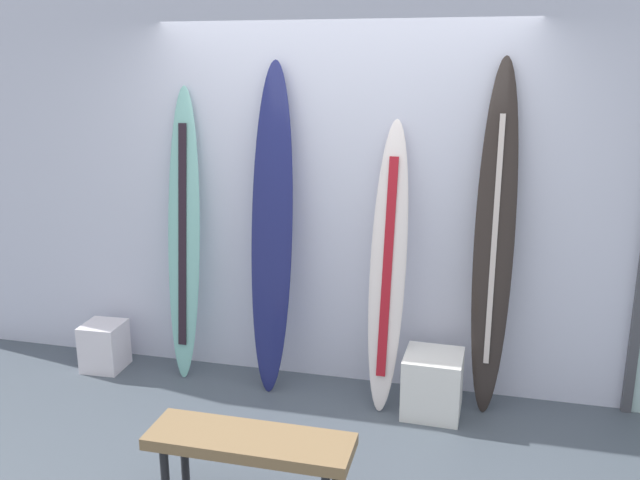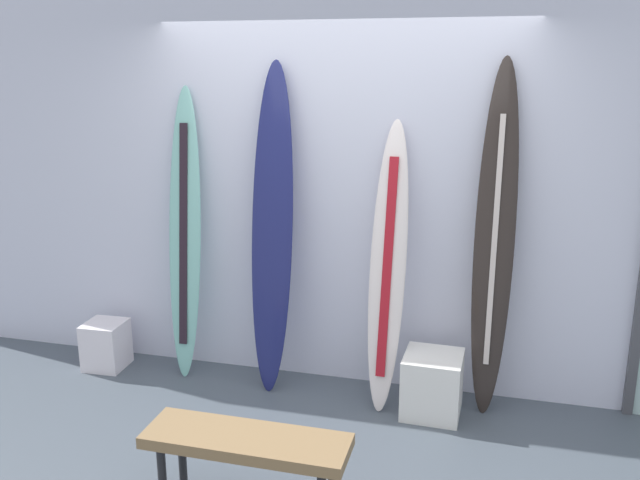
# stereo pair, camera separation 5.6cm
# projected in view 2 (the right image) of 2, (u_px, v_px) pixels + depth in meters

# --- Properties ---
(ground) EXTENTS (8.00, 8.00, 0.04)m
(ground) POSITION_uv_depth(u_px,v_px,m) (288.00, 473.00, 3.80)
(ground) COLOR #475059
(wall_back) EXTENTS (7.20, 0.20, 2.80)m
(wall_back) POSITION_uv_depth(u_px,v_px,m) (342.00, 186.00, 4.65)
(wall_back) COLOR silver
(wall_back) RESTS_ON ground
(surfboard_seafoam) EXTENTS (0.24, 0.30, 2.08)m
(surfboard_seafoam) POSITION_uv_depth(u_px,v_px,m) (185.00, 236.00, 4.76)
(surfboard_seafoam) COLOR #7EC1B6
(surfboard_seafoam) RESTS_ON ground
(surfboard_navy) EXTENTS (0.29, 0.35, 2.25)m
(surfboard_navy) POSITION_uv_depth(u_px,v_px,m) (272.00, 233.00, 4.54)
(surfboard_navy) COLOR navy
(surfboard_navy) RESTS_ON ground
(surfboard_ivory) EXTENTS (0.25, 0.46, 1.89)m
(surfboard_ivory) POSITION_uv_depth(u_px,v_px,m) (388.00, 270.00, 4.36)
(surfboard_ivory) COLOR silver
(surfboard_ivory) RESTS_ON ground
(surfboard_charcoal) EXTENTS (0.25, 0.30, 2.28)m
(surfboard_charcoal) POSITION_uv_depth(u_px,v_px,m) (494.00, 242.00, 4.21)
(surfboard_charcoal) COLOR #2B2320
(surfboard_charcoal) RESTS_ON ground
(display_block_left) EXTENTS (0.38, 0.38, 0.41)m
(display_block_left) POSITION_uv_depth(u_px,v_px,m) (432.00, 384.00, 4.36)
(display_block_left) COLOR white
(display_block_left) RESTS_ON ground
(display_block_center) EXTENTS (0.30, 0.30, 0.35)m
(display_block_center) POSITION_uv_depth(u_px,v_px,m) (106.00, 345.00, 5.03)
(display_block_center) COLOR white
(display_block_center) RESTS_ON ground
(bench) EXTENTS (1.03, 0.32, 0.45)m
(bench) POSITION_uv_depth(u_px,v_px,m) (246.00, 446.00, 3.32)
(bench) COLOR olive
(bench) RESTS_ON ground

